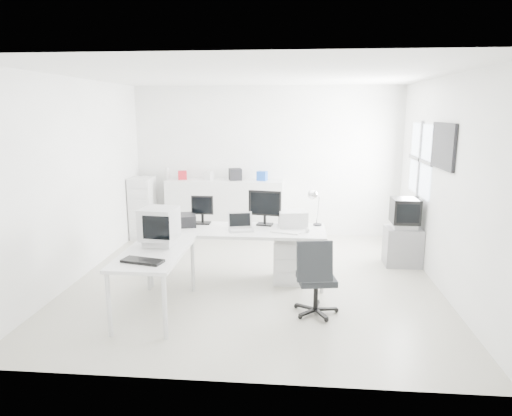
# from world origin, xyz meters

# --- Properties ---
(floor) EXTENTS (5.00, 5.00, 0.01)m
(floor) POSITION_xyz_m (0.00, 0.00, 0.00)
(floor) COLOR silver
(floor) RESTS_ON ground
(ceiling) EXTENTS (5.00, 5.00, 0.01)m
(ceiling) POSITION_xyz_m (0.00, 0.00, 2.80)
(ceiling) COLOR white
(ceiling) RESTS_ON back_wall
(back_wall) EXTENTS (5.00, 0.02, 2.80)m
(back_wall) POSITION_xyz_m (0.00, 2.50, 1.40)
(back_wall) COLOR white
(back_wall) RESTS_ON floor
(left_wall) EXTENTS (0.02, 5.00, 2.80)m
(left_wall) POSITION_xyz_m (-2.50, 0.00, 1.40)
(left_wall) COLOR white
(left_wall) RESTS_ON floor
(right_wall) EXTENTS (0.02, 5.00, 2.80)m
(right_wall) POSITION_xyz_m (2.50, 0.00, 1.40)
(right_wall) COLOR white
(right_wall) RESTS_ON floor
(window) EXTENTS (0.02, 1.20, 1.10)m
(window) POSITION_xyz_m (2.48, 1.20, 1.60)
(window) COLOR white
(window) RESTS_ON right_wall
(wall_picture) EXTENTS (0.04, 0.90, 0.60)m
(wall_picture) POSITION_xyz_m (2.47, 0.10, 1.90)
(wall_picture) COLOR black
(wall_picture) RESTS_ON right_wall
(main_desk) EXTENTS (2.40, 0.80, 0.75)m
(main_desk) POSITION_xyz_m (-0.23, -0.03, 0.38)
(main_desk) COLOR silver
(main_desk) RESTS_ON floor
(side_desk) EXTENTS (0.70, 1.40, 0.75)m
(side_desk) POSITION_xyz_m (-1.08, -1.13, 0.38)
(side_desk) COLOR silver
(side_desk) RESTS_ON floor
(drawer_pedestal) EXTENTS (0.40, 0.50, 0.60)m
(drawer_pedestal) POSITION_xyz_m (0.47, 0.02, 0.30)
(drawer_pedestal) COLOR silver
(drawer_pedestal) RESTS_ON floor
(inkjet_printer) EXTENTS (0.53, 0.46, 0.16)m
(inkjet_printer) POSITION_xyz_m (-1.08, 0.07, 0.83)
(inkjet_printer) COLOR black
(inkjet_printer) RESTS_ON main_desk
(lcd_monitor_small) EXTENTS (0.32, 0.18, 0.39)m
(lcd_monitor_small) POSITION_xyz_m (-0.78, 0.22, 0.95)
(lcd_monitor_small) COLOR black
(lcd_monitor_small) RESTS_ON main_desk
(lcd_monitor_large) EXTENTS (0.50, 0.27, 0.49)m
(lcd_monitor_large) POSITION_xyz_m (0.12, 0.22, 0.99)
(lcd_monitor_large) COLOR black
(lcd_monitor_large) RESTS_ON main_desk
(laptop) EXTENTS (0.44, 0.45, 0.24)m
(laptop) POSITION_xyz_m (-0.18, -0.13, 0.87)
(laptop) COLOR #B7B7BA
(laptop) RESTS_ON main_desk
(white_keyboard) EXTENTS (0.41, 0.24, 0.02)m
(white_keyboard) POSITION_xyz_m (0.42, -0.18, 0.76)
(white_keyboard) COLOR silver
(white_keyboard) RESTS_ON main_desk
(white_mouse) EXTENTS (0.06, 0.06, 0.06)m
(white_mouse) POSITION_xyz_m (0.72, -0.13, 0.78)
(white_mouse) COLOR silver
(white_mouse) RESTS_ON main_desk
(laser_printer) EXTENTS (0.43, 0.39, 0.22)m
(laser_printer) POSITION_xyz_m (0.52, 0.19, 0.86)
(laser_printer) COLOR silver
(laser_printer) RESTS_ON main_desk
(desk_lamp) EXTENTS (0.21, 0.21, 0.53)m
(desk_lamp) POSITION_xyz_m (0.87, 0.27, 1.02)
(desk_lamp) COLOR silver
(desk_lamp) RESTS_ON main_desk
(crt_monitor) EXTENTS (0.45, 0.45, 0.47)m
(crt_monitor) POSITION_xyz_m (-1.08, -0.88, 0.98)
(crt_monitor) COLOR #B7B7BA
(crt_monitor) RESTS_ON side_desk
(black_keyboard) EXTENTS (0.48, 0.28, 0.03)m
(black_keyboard) POSITION_xyz_m (-1.08, -1.53, 0.77)
(black_keyboard) COLOR black
(black_keyboard) RESTS_ON side_desk
(office_chair) EXTENTS (0.63, 0.63, 0.95)m
(office_chair) POSITION_xyz_m (0.81, -1.02, 0.47)
(office_chair) COLOR black
(office_chair) RESTS_ON floor
(tv_cabinet) EXTENTS (0.54, 0.44, 0.59)m
(tv_cabinet) POSITION_xyz_m (2.22, 0.85, 0.30)
(tv_cabinet) COLOR slate
(tv_cabinet) RESTS_ON floor
(crt_tv) EXTENTS (0.50, 0.48, 0.45)m
(crt_tv) POSITION_xyz_m (2.22, 0.85, 0.82)
(crt_tv) COLOR black
(crt_tv) RESTS_ON tv_cabinet
(sideboard) EXTENTS (2.17, 0.54, 1.08)m
(sideboard) POSITION_xyz_m (-0.77, 2.24, 0.54)
(sideboard) COLOR silver
(sideboard) RESTS_ON floor
(clutter_box_a) EXTENTS (0.19, 0.18, 0.16)m
(clutter_box_a) POSITION_xyz_m (-1.57, 2.24, 1.16)
(clutter_box_a) COLOR maroon
(clutter_box_a) RESTS_ON sideboard
(clutter_box_b) EXTENTS (0.19, 0.18, 0.15)m
(clutter_box_b) POSITION_xyz_m (-1.07, 2.24, 1.16)
(clutter_box_b) COLOR silver
(clutter_box_b) RESTS_ON sideboard
(clutter_box_c) EXTENTS (0.27, 0.26, 0.22)m
(clutter_box_c) POSITION_xyz_m (-0.57, 2.24, 1.19)
(clutter_box_c) COLOR black
(clutter_box_c) RESTS_ON sideboard
(clutter_box_d) EXTENTS (0.21, 0.19, 0.17)m
(clutter_box_d) POSITION_xyz_m (-0.07, 2.24, 1.17)
(clutter_box_d) COLOR #194AB2
(clutter_box_d) RESTS_ON sideboard
(clutter_bottle) EXTENTS (0.07, 0.07, 0.22)m
(clutter_bottle) POSITION_xyz_m (-1.87, 2.28, 1.19)
(clutter_bottle) COLOR silver
(clutter_bottle) RESTS_ON sideboard
(filing_cabinet) EXTENTS (0.40, 0.48, 1.14)m
(filing_cabinet) POSITION_xyz_m (-2.28, 1.99, 0.57)
(filing_cabinet) COLOR silver
(filing_cabinet) RESTS_ON floor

